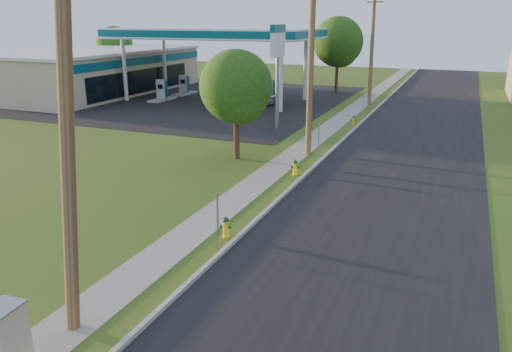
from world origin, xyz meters
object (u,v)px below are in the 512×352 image
(tree_lot, at_px, (339,44))
(utility_pole_near, at_px, (67,138))
(utility_pole_far, at_px, (372,48))
(hydrant_far, at_px, (354,120))
(fuel_pump_sw, at_px, (184,87))
(tree_verge, at_px, (237,90))
(hydrant_near, at_px, (226,227))
(price_pylon, at_px, (278,47))
(hydrant_mid, at_px, (295,167))
(fuel_pump_ne, at_px, (252,98))
(car_silver, at_px, (252,95))
(fuel_pump_nw, at_px, (162,93))
(fuel_pump_se, at_px, (269,92))
(tree_back, at_px, (115,46))
(utility_cabinet, at_px, (5,338))
(utility_pole_mid, at_px, (311,63))

(tree_lot, bearing_deg, utility_pole_near, -84.13)
(utility_pole_far, height_order, hydrant_far, utility_pole_far)
(fuel_pump_sw, xyz_separation_m, tree_verge, (14.73, -19.49, 2.99))
(tree_verge, distance_m, hydrant_near, 10.59)
(utility_pole_far, bearing_deg, price_pylon, -107.33)
(hydrant_near, distance_m, hydrant_mid, 7.79)
(utility_pole_near, distance_m, fuel_pump_ne, 32.51)
(tree_verge, bearing_deg, car_silver, 110.63)
(hydrant_far, bearing_deg, fuel_pump_nw, 167.41)
(tree_verge, height_order, car_silver, tree_verge)
(fuel_pump_se, distance_m, hydrant_far, 12.56)
(hydrant_far, bearing_deg, price_pylon, -143.65)
(hydrant_mid, bearing_deg, tree_back, 138.80)
(fuel_pump_ne, relative_size, hydrant_mid, 4.20)
(fuel_pump_sw, xyz_separation_m, utility_cabinet, (17.15, -36.66, 0.02))
(tree_verge, bearing_deg, price_pylon, 95.25)
(utility_pole_mid, bearing_deg, price_pylon, 125.34)
(price_pylon, bearing_deg, fuel_pump_sw, 140.60)
(utility_pole_mid, xyz_separation_m, tree_lot, (-4.34, 24.18, -0.15))
(fuel_pump_se, height_order, price_pylon, price_pylon)
(tree_verge, distance_m, utility_cabinet, 17.59)
(fuel_pump_sw, xyz_separation_m, hydrant_far, (18.56, -8.14, -0.39))
(utility_pole_near, xyz_separation_m, fuel_pump_nw, (-17.90, 31.00, -4.08))
(utility_pole_near, height_order, tree_back, utility_pole_near)
(hydrant_mid, bearing_deg, tree_lot, 99.87)
(utility_pole_far, distance_m, car_silver, 10.96)
(utility_pole_far, height_order, hydrant_near, utility_pole_far)
(tree_lot, xyz_separation_m, utility_cabinet, (3.59, -43.85, -4.06))
(price_pylon, bearing_deg, utility_pole_near, -80.58)
(price_pylon, xyz_separation_m, car_silver, (-5.69, 9.07, -4.68))
(fuel_pump_sw, distance_m, utility_cabinet, 40.47)
(utility_pole_near, height_order, utility_cabinet, utility_pole_near)
(fuel_pump_sw, relative_size, utility_cabinet, 2.16)
(tree_lot, bearing_deg, car_silver, -118.63)
(car_silver, bearing_deg, hydrant_far, -117.29)
(fuel_pump_sw, height_order, tree_lot, tree_lot)
(utility_pole_far, distance_m, hydrant_near, 30.12)
(utility_pole_far, height_order, fuel_pump_se, utility_pole_far)
(utility_pole_far, bearing_deg, fuel_pump_nw, -164.39)
(utility_cabinet, xyz_separation_m, car_silver, (-8.84, 34.23, 0.01))
(hydrant_far, bearing_deg, utility_pole_far, 94.13)
(price_pylon, bearing_deg, utility_cabinet, -82.86)
(tree_verge, xyz_separation_m, hydrant_mid, (3.73, -1.51, -3.34))
(utility_pole_far, xyz_separation_m, tree_verge, (-3.17, -20.49, -1.09))
(price_pylon, bearing_deg, car_silver, 122.10)
(utility_cabinet, bearing_deg, fuel_pump_nw, 117.71)
(hydrant_near, bearing_deg, tree_lot, 97.87)
(fuel_pump_sw, distance_m, hydrant_near, 34.24)
(fuel_pump_nw, height_order, hydrant_near, fuel_pump_nw)
(fuel_pump_nw, bearing_deg, fuel_pump_ne, 0.00)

